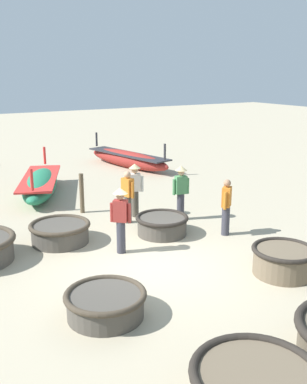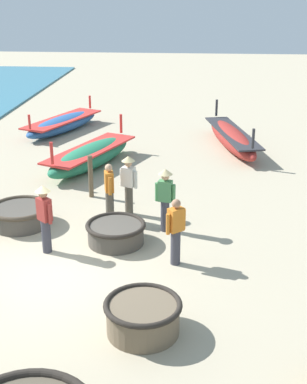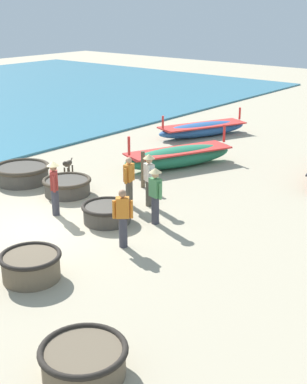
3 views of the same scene
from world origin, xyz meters
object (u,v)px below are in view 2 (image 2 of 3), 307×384
(coracle_center, at_px, (20,215))
(long_boat_blue_hull, at_px, (91,156))
(long_boat_white_hull, at_px, (232,138))
(mooring_post_inland, at_px, (91,176))
(coracle_weathered, at_px, (116,232))
(long_boat_red_hull, at_px, (63,124))
(fisherman_with_hat, at_px, (176,230))
(fisherman_by_coracle, at_px, (165,196))
(fisherman_hauling, at_px, (129,181))
(coracle_nearest, at_px, (143,316))
(fisherman_standing_left, at_px, (45,215))
(fisherman_standing_right, at_px, (109,191))

(coracle_center, xyz_separation_m, long_boat_blue_hull, (0.93, 4.84, 0.11))
(long_boat_white_hull, relative_size, mooring_post_inland, 4.20)
(coracle_weathered, height_order, long_boat_white_hull, long_boat_white_hull)
(long_boat_red_hull, relative_size, fisherman_with_hat, 3.00)
(coracle_weathered, distance_m, fisherman_by_coracle, 1.55)
(fisherman_hauling, distance_m, fisherman_with_hat, 3.03)
(long_boat_red_hull, xyz_separation_m, mooring_post_inland, (2.63, -7.36, 0.30))
(long_boat_white_hull, relative_size, fisherman_hauling, 3.20)
(mooring_post_inland, bearing_deg, fisherman_with_hat, -55.57)
(long_boat_red_hull, bearing_deg, long_boat_blue_hull, -65.70)
(long_boat_white_hull, bearing_deg, fisherman_by_coracle, -105.59)
(coracle_nearest, bearing_deg, long_boat_white_hull, 79.28)
(long_boat_red_hull, height_order, fisherman_by_coracle, fisherman_by_coracle)
(coracle_center, relative_size, fisherman_with_hat, 1.02)
(coracle_center, distance_m, long_boat_red_hull, 9.55)
(fisherman_hauling, relative_size, fisherman_standing_left, 1.00)
(coracle_weathered, distance_m, fisherman_standing_right, 1.51)
(long_boat_red_hull, xyz_separation_m, fisherman_by_coracle, (4.95, -9.51, 0.62))
(coracle_center, relative_size, mooring_post_inland, 1.26)
(coracle_nearest, height_order, fisherman_hauling, fisherman_hauling)
(long_boat_blue_hull, bearing_deg, fisherman_with_hat, -64.15)
(coracle_nearest, relative_size, fisherman_standing_left, 0.85)
(coracle_nearest, xyz_separation_m, long_boat_blue_hull, (-2.72, 9.19, 0.07))
(long_boat_blue_hull, bearing_deg, coracle_weathered, -73.25)
(fisherman_standing_right, xyz_separation_m, mooring_post_inland, (-0.81, 1.60, -0.20))
(fisherman_standing_right, distance_m, mooring_post_inland, 1.81)
(coracle_weathered, xyz_separation_m, fisherman_standing_right, (-0.36, 1.36, 0.55))
(fisherman_by_coracle, xyz_separation_m, mooring_post_inland, (-2.32, 2.16, -0.32))
(long_boat_blue_hull, bearing_deg, coracle_nearest, -73.52)
(coracle_nearest, relative_size, coracle_weathered, 0.97)
(long_boat_red_hull, bearing_deg, fisherman_with_hat, -64.79)
(coracle_center, xyz_separation_m, fisherman_hauling, (2.74, 0.94, 0.66))
(fisherman_standing_right, bearing_deg, mooring_post_inland, 116.99)
(fisherman_standing_right, height_order, mooring_post_inland, fisherman_standing_right)
(fisherman_hauling, height_order, fisherman_with_hat, fisherman_hauling)
(long_boat_blue_hull, height_order, fisherman_standing_right, fisherman_standing_right)
(coracle_nearest, xyz_separation_m, fisherman_standing_right, (-1.37, 4.87, 0.50))
(long_boat_red_hull, bearing_deg, fisherman_hauling, -65.43)
(long_boat_red_hull, relative_size, fisherman_hauling, 2.82)
(long_boat_white_hull, relative_size, fisherman_with_hat, 3.41)
(long_boat_white_hull, relative_size, long_boat_blue_hull, 1.15)
(fisherman_standing_left, bearing_deg, mooring_post_inland, 83.90)
(coracle_center, distance_m, fisherman_with_hat, 4.51)
(long_boat_white_hull, xyz_separation_m, long_boat_blue_hull, (-4.97, -2.69, 0.01))
(long_boat_red_hull, distance_m, fisherman_with_hat, 12.43)
(fisherman_standing_left, bearing_deg, fisherman_hauling, 54.93)
(long_boat_red_hull, xyz_separation_m, fisherman_hauling, (3.91, -8.54, 0.62))
(long_boat_white_hull, xyz_separation_m, mooring_post_inland, (-4.43, -5.41, 0.24))
(long_boat_white_hull, bearing_deg, coracle_weathered, -111.29)
(fisherman_by_coracle, distance_m, mooring_post_inland, 3.19)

